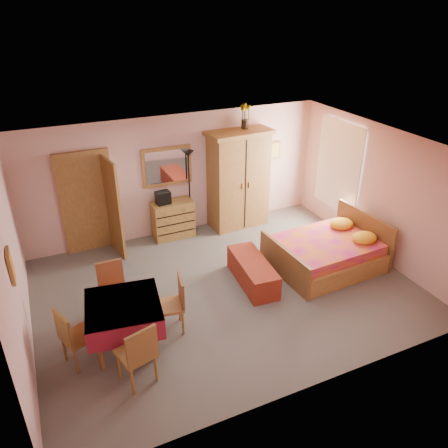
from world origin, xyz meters
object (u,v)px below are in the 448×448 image
dining_table (125,325)px  bed (326,245)px  chair_west (79,335)px  chair_east (170,305)px  bench (253,272)px  stereo (163,198)px  chest_of_drawers (173,219)px  chair_south (136,352)px  sunflower_vase (245,116)px  chair_north (114,292)px  floor_lamp (190,193)px  wall_mirror (167,166)px  wardrobe (238,179)px

dining_table → bed: bearing=8.5°
chair_west → chair_east: (1.37, 0.13, -0.00)m
bed → bench: (-1.52, 0.08, -0.23)m
bench → stereo: bearing=112.6°
stereo → chair_east: size_ratio=0.31×
chest_of_drawers → bed: (2.28, -2.35, 0.05)m
chair_south → chair_west: (-0.64, 0.67, -0.02)m
chest_of_drawers → bench: bearing=-72.1°
sunflower_vase → chair_west: 5.47m
bench → chair_east: chair_east is taller
chair_north → chair_east: size_ratio=1.01×
dining_table → chair_east: chair_east is taller
bed → chair_east: 3.33m
floor_lamp → bench: (0.32, -2.35, -0.70)m
chest_of_drawers → chair_east: bearing=-109.8°
wall_mirror → bench: 2.91m
chair_south → chair_north: chair_south is taller
sunflower_vase → stereo: bearing=-178.7°
sunflower_vase → bed: 3.16m
wardrobe → chair_north: 3.95m
wall_mirror → floor_lamp: size_ratio=0.56×
floor_lamp → wardrobe: size_ratio=0.85×
wardrobe → stereo: bearing=174.9°
bench → chest_of_drawers: bearing=108.4°
floor_lamp → stereo: bearing=-172.0°
wall_mirror → bench: (0.75, -2.48, -1.32)m
stereo → bed: (2.47, -2.34, -0.50)m
chest_of_drawers → chair_west: chair_west is taller
dining_table → wardrobe: bearing=41.7°
floor_lamp → wall_mirror: bearing=163.1°
chest_of_drawers → wall_mirror: wall_mirror is taller
wardrobe → chest_of_drawers: bearing=174.5°
bed → chair_east: size_ratio=2.16×
bench → chair_west: bearing=-166.9°
floor_lamp → sunflower_vase: (1.28, -0.04, 1.53)m
sunflower_vase → bed: bearing=-76.6°
stereo → dining_table: bearing=-117.5°
dining_table → chest_of_drawers: bearing=59.7°
stereo → bed: stereo is taller
wall_mirror → floor_lamp: bearing=-14.6°
floor_lamp → sunflower_vase: size_ratio=3.51×
sunflower_vase → chair_north: sunflower_vase is taller
bed → chair_west: size_ratio=2.14×
chest_of_drawers → sunflower_vase: (1.71, 0.04, 2.05)m
chair_east → bed: bearing=-70.6°
wall_mirror → chair_west: bearing=-124.2°
sunflower_vase → chair_north: size_ratio=0.57×
bed → chair_east: (-3.28, -0.52, 0.00)m
bench → chair_south: bearing=-150.7°
dining_table → bench: bearing=15.3°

